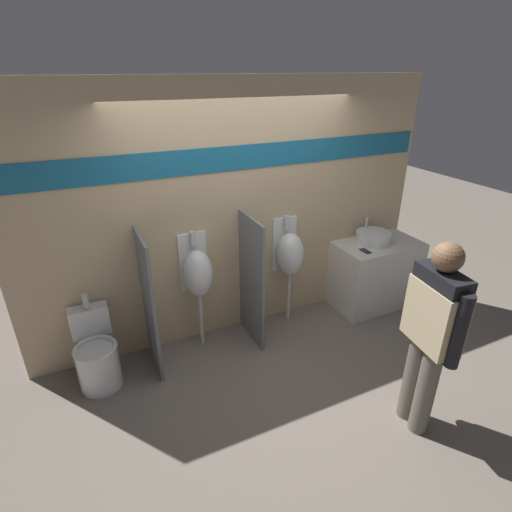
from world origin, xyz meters
TOP-DOWN VIEW (x-y plane):
  - ground_plane at (0.00, 0.00)m, footprint 16.00×16.00m
  - display_wall at (0.00, 0.60)m, footprint 4.50×0.07m
  - sink_counter at (1.69, 0.27)m, footprint 1.03×0.60m
  - sink_basin at (1.64, 0.33)m, footprint 0.41×0.41m
  - cell_phone at (1.38, 0.15)m, footprint 0.07×0.14m
  - divider_near_counter at (-1.08, 0.28)m, footprint 0.03×0.58m
  - divider_mid at (-0.00, 0.28)m, footprint 0.03×0.58m
  - urinal_near_counter at (-0.54, 0.42)m, footprint 0.31×0.31m
  - urinal_far at (0.54, 0.42)m, footprint 0.31×0.31m
  - toilet at (-1.61, 0.26)m, footprint 0.40×0.56m
  - person_in_vest at (0.74, -1.39)m, footprint 0.27×0.58m

SIDE VIEW (x-z plane):
  - ground_plane at x=0.00m, z-range 0.00..0.00m
  - toilet at x=-1.61m, z-range -0.13..0.73m
  - sink_counter at x=1.69m, z-range 0.00..0.84m
  - divider_near_counter at x=-1.08m, z-range 0.00..1.42m
  - divider_mid at x=0.00m, z-range 0.00..1.42m
  - cell_phone at x=1.38m, z-range 0.84..0.85m
  - urinal_near_counter at x=-0.54m, z-range 0.21..1.49m
  - urinal_far at x=0.54m, z-range 0.21..1.49m
  - sink_basin at x=1.64m, z-range 0.77..1.04m
  - person_in_vest at x=0.74m, z-range 0.13..1.81m
  - display_wall at x=0.00m, z-range 0.01..2.71m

